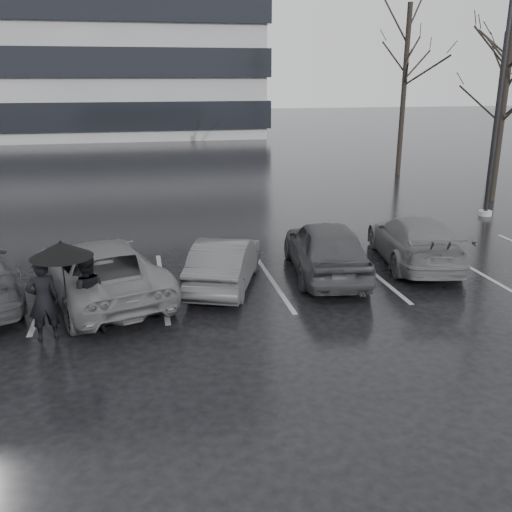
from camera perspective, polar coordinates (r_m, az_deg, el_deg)
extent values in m
plane|color=black|center=(12.60, 1.32, -6.11)|extent=(160.00, 160.00, 0.00)
imported|color=black|center=(15.07, 6.99, 0.82)|extent=(2.25, 4.54, 1.49)
imported|color=#28282A|center=(14.25, -3.15, -0.60)|extent=(2.48, 3.98, 1.24)
imported|color=#474749|center=(13.92, -15.38, -1.32)|extent=(3.76, 5.50, 1.40)
imported|color=#474749|center=(16.58, 15.58, 1.57)|extent=(2.68, 4.87, 1.34)
imported|color=black|center=(12.01, -20.50, -4.15)|extent=(0.70, 0.55, 1.68)
imported|color=black|center=(12.09, -16.57, -3.68)|extent=(0.87, 0.71, 1.66)
cylinder|color=black|center=(11.91, -18.45, -3.93)|extent=(0.03, 0.03, 1.76)
cone|color=black|center=(11.60, -18.92, 0.62)|extent=(1.21, 1.21, 0.31)
sphere|color=black|center=(11.56, -18.99, 1.35)|extent=(0.05, 0.05, 0.05)
cylinder|color=#999A9C|center=(23.27, 21.94, 4.00)|extent=(0.48, 0.48, 0.19)
cylinder|color=black|center=(22.74, 23.18, 14.30)|extent=(0.15, 0.15, 8.57)
cube|color=gray|center=(14.82, -20.23, -3.50)|extent=(0.12, 5.00, 0.00)
cube|color=gray|center=(14.64, -9.35, -2.87)|extent=(0.12, 5.00, 0.00)
cube|color=gray|center=(14.98, 1.40, -2.14)|extent=(0.12, 5.00, 0.00)
cube|color=gray|center=(15.83, 11.33, -1.40)|extent=(0.12, 5.00, 0.00)
cube|color=gray|center=(17.09, 20.01, -0.71)|extent=(0.12, 5.00, 0.00)
cylinder|color=black|center=(25.80, 23.52, 13.86)|extent=(0.26, 0.26, 8.00)
cylinder|color=black|center=(30.53, 23.05, 13.34)|extent=(0.26, 0.26, 7.00)
cylinder|color=black|center=(31.36, 14.56, 15.60)|extent=(0.26, 0.26, 8.50)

